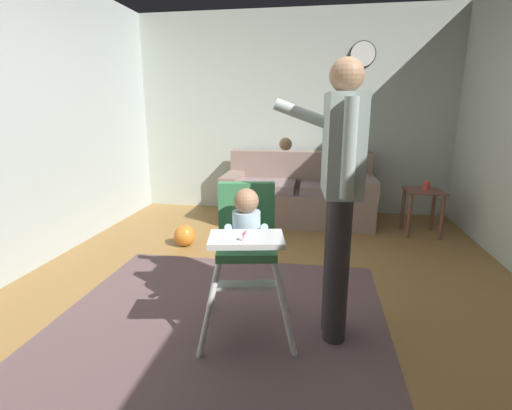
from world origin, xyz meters
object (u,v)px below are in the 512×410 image
object	(u,v)px
sippy_cup	(427,186)
adult_standing	(339,189)
toy_ball	(185,235)
wall_clock	(363,54)
high_chair	(246,233)
side_table	(423,202)
couch	(299,195)

from	to	relation	value
sippy_cup	adult_standing	bearing A→B (deg)	-116.04
adult_standing	toy_ball	distance (m)	2.21
adult_standing	wall_clock	size ratio (longest dim) A/B	5.12
high_chair	side_table	size ratio (longest dim) A/B	1.84
sippy_cup	toy_ball	bearing A→B (deg)	-162.56
side_table	wall_clock	bearing A→B (deg)	128.90
toy_ball	wall_clock	xyz separation A→B (m)	(1.86, 1.65, 1.96)
toy_ball	sippy_cup	distance (m)	2.72
sippy_cup	couch	bearing A→B (deg)	165.47
couch	sippy_cup	size ratio (longest dim) A/B	18.66
wall_clock	high_chair	bearing A→B (deg)	-106.55
high_chair	side_table	distance (m)	2.78
high_chair	adult_standing	world-z (taller)	adult_standing
high_chair	wall_clock	world-z (taller)	wall_clock
side_table	wall_clock	xyz separation A→B (m)	(-0.69, 0.85, 1.69)
toy_ball	side_table	distance (m)	2.68
toy_ball	side_table	size ratio (longest dim) A/B	0.44
couch	high_chair	world-z (taller)	high_chair
high_chair	adult_standing	xyz separation A→B (m)	(0.55, 0.04, 0.29)
side_table	sippy_cup	bearing A→B (deg)	0.00
adult_standing	sippy_cup	distance (m)	2.49
wall_clock	sippy_cup	bearing A→B (deg)	-50.27
adult_standing	sippy_cup	world-z (taller)	adult_standing
couch	sippy_cup	distance (m)	1.51
couch	wall_clock	size ratio (longest dim) A/B	5.70
high_chair	side_table	world-z (taller)	high_chair
wall_clock	toy_ball	bearing A→B (deg)	-138.29
couch	wall_clock	bearing A→B (deg)	123.05
sippy_cup	wall_clock	world-z (taller)	wall_clock
adult_standing	toy_ball	xyz separation A→B (m)	(-1.48, 1.40, -0.84)
couch	side_table	world-z (taller)	couch
side_table	couch	bearing A→B (deg)	165.27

